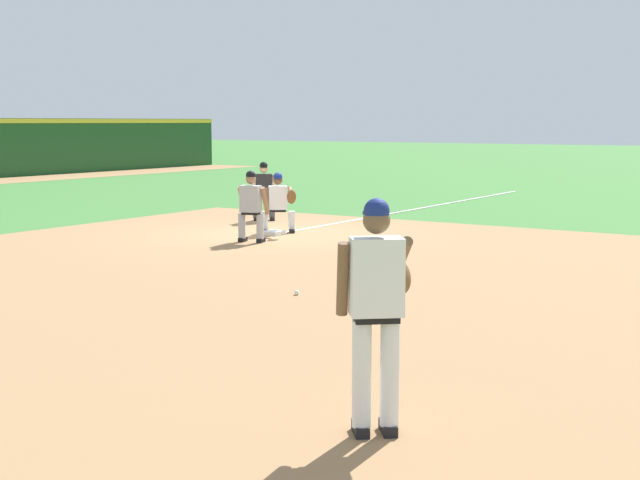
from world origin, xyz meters
TOP-DOWN VIEW (x-y plane):
  - ground_plane at (0.00, 0.00)m, footprint 160.00×160.00m
  - infield_dirt_patch at (-4.84, -3.99)m, footprint 18.00×18.00m
  - foul_line_stripe at (7.28, 0.00)m, footprint 14.55×0.10m
  - first_base_bag at (0.00, 0.00)m, footprint 0.38×0.38m
  - baseball at (-5.32, -4.26)m, footprint 0.07×0.07m
  - pitcher at (-9.64, -7.98)m, footprint 0.85×0.57m
  - first_baseman at (0.28, 0.05)m, footprint 0.77×1.07m
  - baserunner at (-1.23, -0.33)m, footprint 0.54×0.65m
  - umpire at (2.14, 1.84)m, footprint 0.66×0.68m

SIDE VIEW (x-z plane):
  - ground_plane at x=0.00m, z-range 0.00..0.00m
  - infield_dirt_patch at x=-4.84m, z-range 0.00..0.01m
  - foul_line_stripe at x=7.28m, z-range 0.01..0.01m
  - baseball at x=-5.32m, z-range 0.00..0.07m
  - first_base_bag at x=0.00m, z-range 0.00..0.09m
  - first_baseman at x=0.28m, z-range 0.06..1.40m
  - baserunner at x=-1.23m, z-range 0.06..1.52m
  - umpire at x=2.14m, z-range 0.06..1.52m
  - pitcher at x=-9.64m, z-range 0.13..1.99m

